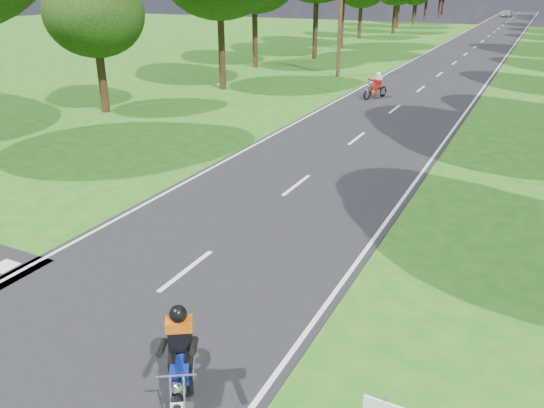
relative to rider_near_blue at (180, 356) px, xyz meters
The scene contains 7 objects.
ground 2.65m from the rider_near_blue, 151.28° to the left, with size 160.00×160.00×0.00m, color #1A5D15.
main_road 51.27m from the rider_near_blue, 92.48° to the left, with size 7.00×140.00×0.02m, color black.
road_markings 49.41m from the rider_near_blue, 92.73° to the left, with size 7.40×140.00×0.01m.
telegraph_pole 30.53m from the rider_near_blue, 105.71° to the left, with size 1.20×0.26×8.00m.
rider_near_blue is the anchor object (origin of this frame).
rider_far_red 23.70m from the rider_near_blue, 99.44° to the left, with size 0.56×1.68×1.40m, color #B0250D, non-canonical shape.
distant_car 101.47m from the rider_near_blue, 91.91° to the left, with size 1.50×3.72×1.27m, color #B2B6BA.
Camera 1 is at (6.37, -6.36, 6.02)m, focal length 35.00 mm.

